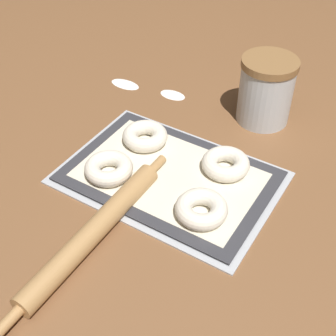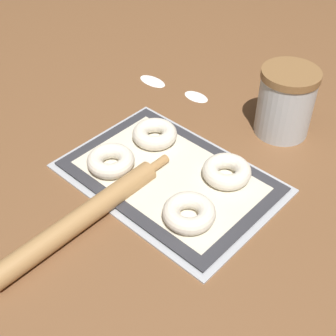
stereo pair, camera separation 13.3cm
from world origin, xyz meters
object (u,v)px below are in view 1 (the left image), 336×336
Objects in this scene: baking_tray at (168,177)px; flour_canister at (266,90)px; rolling_pin at (93,232)px; bagel_back_right at (226,164)px; bagel_back_left at (145,136)px; bagel_front_right at (201,209)px; bagel_front_left at (109,168)px.

flour_canister is (0.08, 0.29, 0.07)m from baking_tray.
rolling_pin is (-0.03, -0.20, 0.02)m from baking_tray.
baking_tray is 0.12m from bagel_back_right.
bagel_back_left is 0.21× the size of rolling_pin.
bagel_back_left is (-0.10, 0.06, 0.02)m from baking_tray.
bagel_back_left is at bearing -176.90° from bagel_back_right.
bagel_front_right is at bearing -31.06° from bagel_back_left.
flour_canister is 0.50m from rolling_pin.
flour_canister is (-0.01, 0.22, 0.05)m from bagel_back_right.
bagel_front_left is 1.00× the size of bagel_front_right.
bagel_back_right is (0.19, 0.13, 0.00)m from bagel_front_left.
flour_canister reaches higher than bagel_back_left.
flour_canister is at bearing 77.92° from rolling_pin.
bagel_front_left is 0.21× the size of rolling_pin.
bagel_front_right and bagel_back_left have the same top height.
flour_canister is (0.17, 0.23, 0.05)m from bagel_back_left.
bagel_front_right is at bearing -29.73° from baking_tray.
bagel_back_left is at bearing 147.46° from baking_tray.
bagel_back_left is at bearing 104.60° from rolling_pin.
baking_tray is 4.36× the size of bagel_front_left.
baking_tray is at bearing -142.05° from bagel_back_right.
bagel_front_left and bagel_back_right have the same top height.
bagel_front_right is 0.19m from rolling_pin.
bagel_front_left is (-0.10, -0.06, 0.02)m from baking_tray.
rolling_pin is (0.07, -0.14, -0.01)m from bagel_front_left.
bagel_front_left is at bearing -91.57° from bagel_back_left.
flour_canister reaches higher than bagel_back_right.
rolling_pin is at bearing -62.73° from bagel_front_left.
bagel_back_right is 0.64× the size of flour_canister.
bagel_front_right is (0.21, 0.00, 0.00)m from bagel_front_left.
bagel_back_left reaches higher than baking_tray.
rolling_pin is at bearing -75.40° from bagel_back_left.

